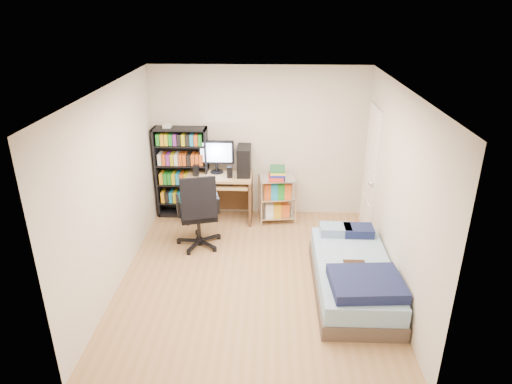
{
  "coord_description": "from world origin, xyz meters",
  "views": [
    {
      "loc": [
        0.22,
        -5.19,
        3.46
      ],
      "look_at": [
        0.01,
        0.4,
        1.06
      ],
      "focal_mm": 32.0,
      "sensor_mm": 36.0,
      "label": 1
    }
  ],
  "objects_px": {
    "media_shelf": "(182,172)",
    "computer_desk": "(226,178)",
    "office_chair": "(199,224)",
    "bed": "(354,276)"
  },
  "relations": [
    {
      "from": "media_shelf",
      "to": "computer_desk",
      "type": "xyz_separation_m",
      "value": [
        0.74,
        -0.09,
        -0.07
      ]
    },
    {
      "from": "computer_desk",
      "to": "office_chair",
      "type": "xyz_separation_m",
      "value": [
        -0.32,
        -0.98,
        -0.35
      ]
    },
    {
      "from": "computer_desk",
      "to": "office_chair",
      "type": "relative_size",
      "value": 1.14
    },
    {
      "from": "office_chair",
      "to": "media_shelf",
      "type": "bearing_deg",
      "value": 96.42
    },
    {
      "from": "computer_desk",
      "to": "office_chair",
      "type": "bearing_deg",
      "value": -108.14
    },
    {
      "from": "computer_desk",
      "to": "office_chair",
      "type": "distance_m",
      "value": 1.08
    },
    {
      "from": "media_shelf",
      "to": "office_chair",
      "type": "height_order",
      "value": "media_shelf"
    },
    {
      "from": "media_shelf",
      "to": "computer_desk",
      "type": "distance_m",
      "value": 0.75
    },
    {
      "from": "computer_desk",
      "to": "bed",
      "type": "xyz_separation_m",
      "value": [
        1.79,
        -2.07,
        -0.48
      ]
    },
    {
      "from": "bed",
      "to": "media_shelf",
      "type": "bearing_deg",
      "value": 139.53
    }
  ]
}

